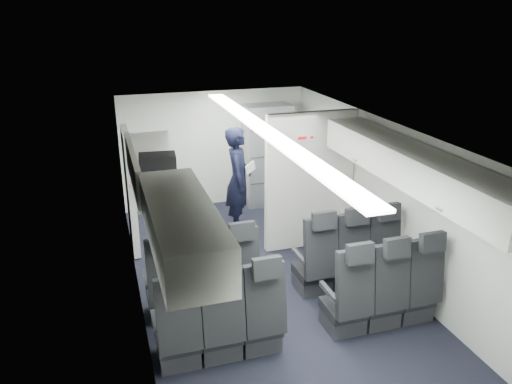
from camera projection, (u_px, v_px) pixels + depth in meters
cabin_shell at (265, 204)px, 6.57m from camera, size 3.41×6.01×2.16m
seat_row_front at (278, 271)px, 6.35m from camera, size 3.33×0.56×1.24m
seat_row_mid at (305, 310)px, 5.55m from camera, size 3.33×0.56×1.24m
overhead_bin_left_rear at (182, 227)px, 4.14m from camera, size 0.53×1.80×0.40m
overhead_bin_left_front_open at (153, 176)px, 5.73m from camera, size 0.64×1.70×0.72m
overhead_bin_right_rear at (464, 191)px, 4.92m from camera, size 0.53×1.80×0.40m
overhead_bin_right_front at (373, 146)px, 6.48m from camera, size 0.53×1.70×0.40m
bulkhead_partition at (310, 181)px, 7.58m from camera, size 1.40×0.15×2.13m
galley_unit at (267, 155)px, 9.33m from camera, size 0.85×0.52×1.90m
boarding_door at (130, 190)px, 7.56m from camera, size 0.12×1.27×1.86m
flight_attendant at (238, 180)px, 8.20m from camera, size 0.61×0.75×1.78m
carry_on_bag at (158, 165)px, 5.98m from camera, size 0.46×0.34×0.26m
papers at (250, 168)px, 8.13m from camera, size 0.19×0.14×0.15m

